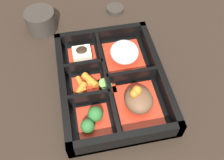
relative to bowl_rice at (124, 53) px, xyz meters
The scene contains 11 objects.
ground_plane 0.08m from the bowl_rice, 33.04° to the right, with size 3.00×3.00×0.00m, color black.
bento_base 0.08m from the bowl_rice, 33.04° to the right, with size 0.29×0.23×0.01m.
bento_rim 0.08m from the bowl_rice, 35.17° to the right, with size 0.29×0.23×0.04m.
bowl_rice is the anchor object (origin of this frame).
bowl_stew 0.13m from the bowl_rice, ahead, with size 0.11×0.09×0.06m.
bowl_tofu 0.10m from the bowl_rice, 102.95° to the right, with size 0.07×0.06×0.03m.
bowl_carrots 0.12m from the bowl_rice, 58.30° to the right, with size 0.06×0.06×0.02m.
bowl_greens 0.18m from the bowl_rice, 32.95° to the right, with size 0.07×0.06×0.04m.
bowl_pickles 0.09m from the bowl_rice, 38.49° to the right, with size 0.04×0.04×0.01m.
tea_cup 0.24m from the bowl_rice, 129.68° to the right, with size 0.08×0.08×0.05m.
sauce_dish 0.19m from the bowl_rice, behind, with size 0.05×0.05×0.01m.
Camera 1 is at (0.33, -0.07, 0.49)m, focal length 42.00 mm.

